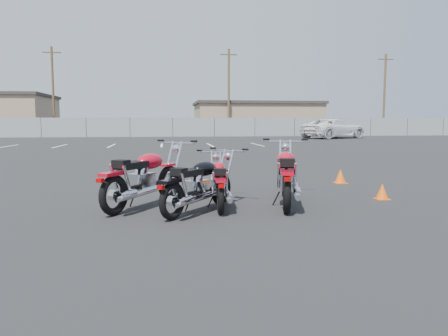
{
  "coord_description": "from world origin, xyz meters",
  "views": [
    {
      "loc": [
        -0.86,
        -7.07,
        1.48
      ],
      "look_at": [
        0.2,
        0.6,
        0.65
      ],
      "focal_mm": 35.0,
      "sensor_mm": 36.0,
      "label": 1
    }
  ],
  "objects": [
    {
      "name": "parking_line_stripes",
      "position": [
        -2.5,
        20.0,
        0.0
      ],
      "size": [
        15.12,
        4.0,
        0.01
      ],
      "color": "silver",
      "rests_on": "ground"
    },
    {
      "name": "tan_building_east",
      "position": [
        10.0,
        44.0,
        1.86
      ],
      "size": [
        14.4,
        9.4,
        3.7
      ],
      "color": "#9A8063",
      "rests_on": "ground"
    },
    {
      "name": "utility_pole_b",
      "position": [
        -12.0,
        40.0,
        4.69
      ],
      "size": [
        1.8,
        0.24,
        9.0
      ],
      "color": "#4F3B24",
      "rests_on": "ground"
    },
    {
      "name": "training_cone_far",
      "position": [
        3.26,
        0.66,
        0.15
      ],
      "size": [
        0.25,
        0.25,
        0.3
      ],
      "color": "#FF5D0D",
      "rests_on": "ground"
    },
    {
      "name": "training_cone_near",
      "position": [
        3.33,
        2.85,
        0.17
      ],
      "size": [
        0.28,
        0.28,
        0.34
      ],
      "color": "#FF5D0D",
      "rests_on": "ground"
    },
    {
      "name": "motorcycle_rear_red",
      "position": [
        0.08,
        0.36,
        0.43
      ],
      "size": [
        0.74,
        1.92,
        0.94
      ],
      "color": "black",
      "rests_on": "ground"
    },
    {
      "name": "ground",
      "position": [
        0.0,
        0.0,
        0.0
      ],
      "size": [
        120.0,
        120.0,
        0.0
      ],
      "primitive_type": "plane",
      "color": "black",
      "rests_on": "ground"
    },
    {
      "name": "motorcycle_third_red",
      "position": [
        1.29,
        0.38,
        0.52
      ],
      "size": [
        1.08,
        2.31,
        1.14
      ],
      "color": "black",
      "rests_on": "ground"
    },
    {
      "name": "utility_pole_c",
      "position": [
        6.0,
        39.0,
        4.69
      ],
      "size": [
        1.8,
        0.24,
        9.0
      ],
      "color": "#4F3B24",
      "rests_on": "ground"
    },
    {
      "name": "white_van",
      "position": [
        13.7,
        29.12,
        1.32
      ],
      "size": [
        5.69,
        7.47,
        2.65
      ],
      "primitive_type": "imported",
      "rotation": [
        0.0,
        0.0,
        2.05
      ],
      "color": "white",
      "rests_on": "ground"
    },
    {
      "name": "motorcycle_front_red",
      "position": [
        -1.21,
        0.51,
        0.51
      ],
      "size": [
        1.65,
        2.13,
        1.12
      ],
      "color": "black",
      "rests_on": "ground"
    },
    {
      "name": "motorcycle_second_black",
      "position": [
        -0.3,
        -0.04,
        0.46
      ],
      "size": [
        1.59,
        1.83,
        1.0
      ],
      "color": "black",
      "rests_on": "ground"
    },
    {
      "name": "chainlink_fence",
      "position": [
        -0.0,
        35.0,
        0.9
      ],
      "size": [
        80.06,
        0.06,
        1.8
      ],
      "color": "gray",
      "rests_on": "ground"
    },
    {
      "name": "utility_pole_d",
      "position": [
        24.0,
        40.0,
        4.69
      ],
      "size": [
        1.8,
        0.24,
        9.0
      ],
      "color": "#4F3B24",
      "rests_on": "ground"
    },
    {
      "name": "training_cone_extra",
      "position": [
        0.09,
        1.43,
        0.16
      ],
      "size": [
        0.27,
        0.27,
        0.32
      ],
      "color": "#FF5D0D",
      "rests_on": "ground"
    }
  ]
}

